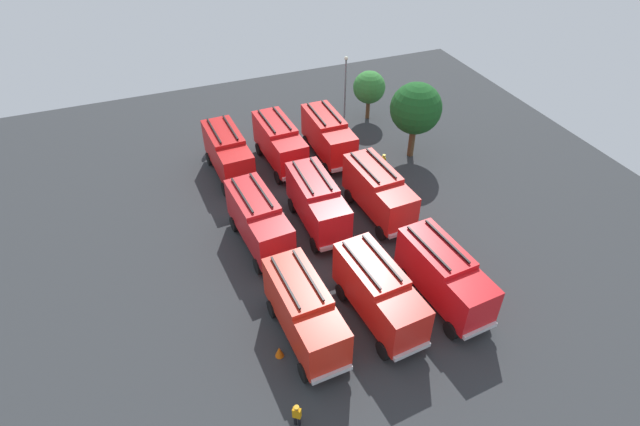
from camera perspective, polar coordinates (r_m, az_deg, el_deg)
The scene contains 18 objects.
ground_plane at distance 37.80m, azimuth 0.00°, elevation -1.66°, with size 55.32×55.32×0.00m, color #2D3033.
fire_truck_0 at distance 42.93m, azimuth -10.25°, elevation 6.67°, with size 7.30×3.02×3.88m.
fire_truck_1 at distance 35.36m, azimuth -6.85°, elevation -0.77°, with size 7.38×3.24×3.88m.
fire_truck_2 at distance 29.30m, azimuth -1.75°, elevation -10.89°, with size 7.32×3.07×3.88m.
fire_truck_3 at distance 43.79m, azimuth -4.54°, elevation 7.88°, with size 7.30×3.02×3.88m.
fire_truck_4 at distance 36.74m, azimuth -0.32°, elevation 1.27°, with size 7.22×2.79×3.88m.
fire_truck_5 at distance 30.41m, azimuth 6.59°, elevation -8.81°, with size 7.39×3.27×3.88m.
fire_truck_6 at distance 44.73m, azimuth 0.92°, elevation 8.70°, with size 7.20×2.76×3.88m.
fire_truck_7 at distance 38.04m, azimuth 6.56°, elevation 2.46°, with size 7.33×3.10×3.88m.
fire_truck_8 at distance 32.10m, azimuth 13.71°, elevation -6.74°, with size 7.38×3.24×3.88m.
firefighter_0 at distance 27.12m, azimuth -2.60°, elevation -21.61°, with size 0.44×0.48×1.61m.
firefighter_1 at distance 43.26m, azimuth 5.07°, elevation 5.65°, with size 0.48×0.44×1.79m.
firefighter_2 at distance 43.67m, azimuth 7.12°, elevation 5.66°, with size 0.46×0.33×1.62m.
firefighter_3 at distance 47.08m, azimuth -12.55°, elevation 7.60°, with size 0.34×0.47×1.60m.
tree_0 at distance 50.86m, azimuth 5.52°, elevation 13.80°, with size 3.13×3.13×4.85m.
tree_1 at distance 44.50m, azimuth 10.67°, elevation 11.40°, with size 4.38×4.38×6.79m.
traffic_cone_0 at distance 29.88m, azimuth -4.57°, elevation -15.19°, with size 0.51×0.51×0.72m, color #F2600C.
lamppost at distance 50.10m, azimuth 2.85°, elevation 14.23°, with size 0.36×0.36×6.50m.
Camera 1 is at (26.86, -10.60, 24.40)m, focal length 28.63 mm.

